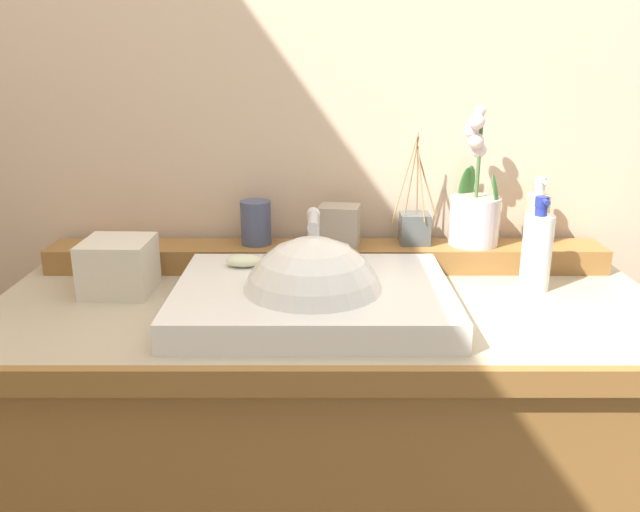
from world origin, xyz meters
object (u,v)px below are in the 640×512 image
soap_dispenser (535,217)px  tissue_box (117,266)px  potted_plant (473,209)px  lotion_bottle (535,250)px  soap_bar (242,261)px  reed_diffuser (413,227)px  sink_basin (311,304)px  trinket_box (337,226)px  tumbler_cup (254,223)px

soap_dispenser → tissue_box: soap_dispenser is taller
potted_plant → lotion_bottle: size_ratio=1.58×
soap_bar → reed_diffuser: size_ratio=0.29×
soap_dispenser → sink_basin: bearing=-150.3°
lotion_bottle → tissue_box: (-0.83, -0.01, -0.03)m
trinket_box → lotion_bottle: size_ratio=0.47×
sink_basin → reed_diffuser: reed_diffuser is taller
sink_basin → potted_plant: size_ratio=1.66×
tumbler_cup → trinket_box: bearing=-5.3°
soap_bar → sink_basin: bearing=-39.8°
trinket_box → tumbler_cup: bearing=-174.6°
soap_bar → reed_diffuser: bearing=24.6°
soap_bar → lotion_bottle: size_ratio=0.37×
potted_plant → trinket_box: bearing=-176.8°
tumbler_cup → lotion_bottle: bearing=-14.1°
soap_dispenser → reed_diffuser: 0.27m
soap_bar → trinket_box: (0.19, 0.14, 0.03)m
trinket_box → lotion_bottle: 0.41m
reed_diffuser → tissue_box: (-0.61, -0.16, -0.04)m
soap_bar → potted_plant: 0.52m
tumbler_cup → tissue_box: tumbler_cup is taller
potted_plant → soap_dispenser: size_ratio=2.05×
sink_basin → tissue_box: sink_basin is taller
potted_plant → soap_dispenser: 0.14m
reed_diffuser → soap_dispenser: bearing=0.0°
reed_diffuser → lotion_bottle: size_ratio=1.28×
trinket_box → soap_dispenser: bearing=13.6°
soap_bar → lotion_bottle: (0.58, 0.01, 0.02)m
soap_bar → potted_plant: size_ratio=0.23×
reed_diffuser → lotion_bottle: 0.27m
sink_basin → lotion_bottle: size_ratio=2.63×
potted_plant → reed_diffuser: potted_plant is taller
trinket_box → sink_basin: bearing=-91.3°
tumbler_cup → sink_basin: bearing=-65.0°
lotion_bottle → tumbler_cup: bearing=165.9°
potted_plant → soap_bar: bearing=-162.0°
soap_dispenser → lotion_bottle: (-0.05, -0.15, -0.03)m
soap_dispenser → tumbler_cup: bearing=-179.5°
tissue_box → sink_basin: bearing=-16.8°
soap_dispenser → lotion_bottle: 0.16m
potted_plant → reed_diffuser: (-0.13, 0.01, -0.04)m
lotion_bottle → tissue_box: size_ratio=1.46×
soap_bar → trinket_box: size_ratio=0.78×
trinket_box → potted_plant: bearing=13.9°
soap_dispenser → lotion_bottle: bearing=-106.9°
soap_dispenser → lotion_bottle: soap_dispenser is taller
tumbler_cup → trinket_box: 0.18m
potted_plant → tumbler_cup: 0.48m
potted_plant → lotion_bottle: potted_plant is taller
potted_plant → trinket_box: size_ratio=3.35×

